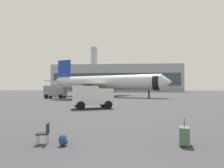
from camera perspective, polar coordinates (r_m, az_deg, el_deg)
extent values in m
cylinder|color=silver|center=(53.54, -2.13, 0.32)|extent=(29.03, 15.44, 3.80)
cone|color=silver|center=(47.63, 15.05, 0.54)|extent=(3.64, 4.27, 3.61)
cone|color=silver|center=(63.43, -15.27, 0.13)|extent=(4.30, 4.41, 3.42)
cylinder|color=black|center=(48.16, 12.49, 0.51)|extent=(2.83, 4.11, 3.88)
cube|color=silver|center=(61.05, 0.78, -0.14)|extent=(10.78, 16.59, 0.36)
cube|color=silver|center=(47.33, -8.00, 0.16)|extent=(10.78, 16.59, 0.36)
cylinder|color=gray|center=(58.82, -0.32, -1.37)|extent=(3.81, 3.29, 2.20)
cylinder|color=gray|center=(49.37, -6.31, -1.41)|extent=(3.81, 3.29, 2.20)
cube|color=#193899|center=(61.55, -13.13, 3.51)|extent=(4.18, 2.08, 6.40)
cube|color=silver|center=(64.15, -11.62, 0.64)|extent=(4.78, 6.54, 0.24)
cube|color=silver|center=(59.33, -15.53, 0.80)|extent=(4.78, 6.54, 0.24)
cylinder|color=black|center=(48.72, 10.23, -2.81)|extent=(0.36, 0.36, 1.80)
cylinder|color=black|center=(56.62, -2.69, -2.59)|extent=(0.44, 0.44, 1.80)
cylinder|color=black|center=(52.53, -5.33, -2.70)|extent=(0.44, 0.44, 1.80)
cube|color=gray|center=(47.76, -13.73, -2.09)|extent=(1.78, 2.28, 2.04)
cube|color=#1E232D|center=(47.50, -12.92, -1.52)|extent=(0.17, 1.98, 0.84)
cube|color=gray|center=(48.65, -16.37, -1.85)|extent=(3.22, 2.34, 2.40)
cylinder|color=black|center=(48.82, -13.13, -3.33)|extent=(0.91, 0.26, 0.90)
cylinder|color=black|center=(46.67, -14.09, -3.42)|extent=(0.91, 0.26, 0.90)
cylinder|color=black|center=(50.07, -16.75, -3.25)|extent=(0.91, 0.26, 0.90)
cylinder|color=black|center=(47.97, -17.85, -3.34)|extent=(0.91, 0.26, 0.90)
cube|color=white|center=(23.95, -2.26, -3.41)|extent=(2.38, 2.52, 1.78)
cube|color=#1E232D|center=(24.15, -0.55, -2.39)|extent=(0.75, 1.70, 0.74)
cube|color=white|center=(23.45, -7.45, -3.06)|extent=(3.20, 2.85, 2.10)
cylinder|color=black|center=(25.08, -2.43, -5.45)|extent=(0.92, 0.54, 0.90)
cylinder|color=black|center=(23.07, -1.02, -5.83)|extent=(0.92, 0.54, 0.90)
cylinder|color=black|center=(24.43, -9.44, -5.55)|extent=(0.92, 0.54, 0.90)
cylinder|color=black|center=(22.36, -8.63, -5.96)|extent=(0.92, 0.54, 0.90)
cube|color=#F2590C|center=(42.85, -12.56, -4.21)|extent=(0.44, 0.44, 0.04)
cone|color=#F2590C|center=(42.84, -12.56, -3.73)|extent=(0.36, 0.36, 0.68)
cylinder|color=white|center=(42.83, -12.56, -3.69)|extent=(0.23, 0.23, 0.10)
cube|color=#F2590C|center=(61.78, -7.72, -3.28)|extent=(0.44, 0.44, 0.04)
cone|color=#F2590C|center=(61.77, -7.72, -2.91)|extent=(0.36, 0.36, 0.76)
cylinder|color=white|center=(61.77, -7.72, -2.88)|extent=(0.23, 0.23, 0.10)
cube|color=#F2590C|center=(59.63, -15.13, -3.33)|extent=(0.44, 0.44, 0.04)
cone|color=#F2590C|center=(59.62, -15.13, -3.04)|extent=(0.36, 0.36, 0.56)
cylinder|color=white|center=(59.62, -15.13, -3.01)|extent=(0.23, 0.23, 0.10)
cube|color=#476B4C|center=(9.11, 19.50, -13.40)|extent=(0.55, 0.72, 0.70)
cylinder|color=black|center=(9.01, 19.48, -10.11)|extent=(0.02, 0.02, 0.36)
cylinder|color=black|center=(9.41, 19.49, -15.19)|extent=(0.08, 0.05, 0.08)
cylinder|color=black|center=(8.98, 19.55, -15.89)|extent=(0.08, 0.05, 0.08)
ellipsoid|color=navy|center=(8.81, -13.57, -14.87)|extent=(0.32, 0.40, 0.48)
ellipsoid|color=navy|center=(8.78, -12.67, -15.40)|extent=(0.12, 0.28, 0.24)
cube|color=black|center=(9.25, -18.76, -12.89)|extent=(0.56, 0.56, 0.06)
cube|color=black|center=(9.17, -17.44, -11.61)|extent=(0.14, 0.48, 0.40)
cylinder|color=#999EA5|center=(9.16, -20.24, -14.42)|extent=(0.04, 0.04, 0.44)
cylinder|color=#999EA5|center=(9.53, -19.69, -13.90)|extent=(0.04, 0.04, 0.44)
cylinder|color=#999EA5|center=(9.08, -17.81, -14.55)|extent=(0.04, 0.04, 0.44)
cylinder|color=#999EA5|center=(9.45, -17.35, -14.02)|extent=(0.04, 0.04, 0.44)
cube|color=#9EA3AD|center=(133.18, 1.30, 1.53)|extent=(81.68, 17.20, 17.10)
cube|color=#334756|center=(124.51, 1.11, 1.33)|extent=(77.60, 0.10, 7.70)
cylinder|color=#9EA3AD|center=(136.18, -5.03, 7.63)|extent=(4.40, 4.40, 12.00)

